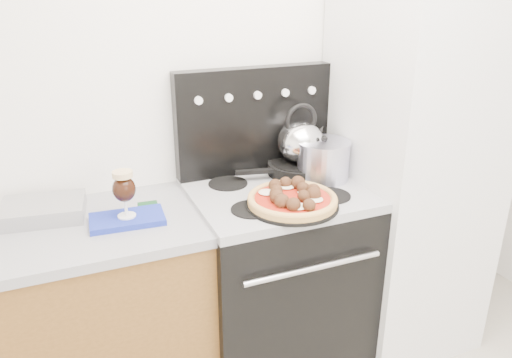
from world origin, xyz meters
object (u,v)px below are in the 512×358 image
tea_kettle (300,138)px  stove_body (276,282)px  stock_pot (323,161)px  base_cabinet (27,339)px  pizza_pan (292,205)px  pizza (292,198)px  beer_glass (125,194)px  skillet (299,168)px  fridge (410,165)px  oven_mitt (127,219)px

tea_kettle → stove_body: bearing=-127.4°
stove_body → stock_pot: bearing=9.5°
base_cabinet → pizza_pan: 1.21m
pizza → beer_glass: bearing=166.5°
skillet → stove_body: bearing=-141.5°
base_cabinet → stove_body: (1.10, -0.02, 0.01)m
pizza_pan → stock_pot: 0.36m
stove_body → stock_pot: stock_pot is taller
beer_glass → base_cabinet: bearing=173.8°
pizza_pan → tea_kettle: tea_kettle is taller
fridge → pizza_pan: fridge is taller
pizza_pan → skillet: 0.38m
fridge → oven_mitt: bearing=179.9°
base_cabinet → oven_mitt: (0.44, -0.05, 0.48)m
pizza → stock_pot: stock_pot is taller
skillet → stock_pot: (0.07, -0.10, 0.06)m
oven_mitt → pizza_pan: (0.65, -0.16, 0.01)m
base_cabinet → fridge: 1.88m
skillet → pizza: bearing=-121.7°
stove_body → beer_glass: beer_glass is taller
oven_mitt → skillet: (0.85, 0.17, 0.04)m
base_cabinet → oven_mitt: bearing=-6.2°
fridge → tea_kettle: fridge is taller
beer_glass → pizza: (0.65, -0.16, -0.06)m
oven_mitt → pizza: bearing=-13.5°
base_cabinet → fridge: fridge is taller
beer_glass → pizza_pan: 0.67m
base_cabinet → beer_glass: beer_glass is taller
base_cabinet → stove_body: bearing=-1.3°
stove_body → tea_kettle: 0.70m
stock_pot → pizza: bearing=-140.5°
fridge → skillet: bearing=161.5°
fridge → skillet: fridge is taller
tea_kettle → skillet: bearing=0.0°
stock_pot → stove_body: bearing=-170.5°
beer_glass → tea_kettle: 0.87m
beer_glass → skillet: size_ratio=0.63×
oven_mitt → beer_glass: (0.00, 0.00, 0.11)m
pizza_pan → fridge: bearing=12.1°
oven_mitt → skillet: size_ratio=0.93×
fridge → beer_glass: bearing=179.9°
pizza → tea_kettle: size_ratio=1.53×
beer_glass → skillet: bearing=11.3°
pizza_pan → skillet: skillet is taller
oven_mitt → tea_kettle: tea_kettle is taller
beer_glass → pizza_pan: size_ratio=0.50×
pizza_pan → tea_kettle: size_ratio=1.60×
tea_kettle → stock_pot: (0.07, -0.10, -0.09)m
pizza → skillet: (0.20, 0.33, -0.01)m
oven_mitt → beer_glass: size_ratio=1.48×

